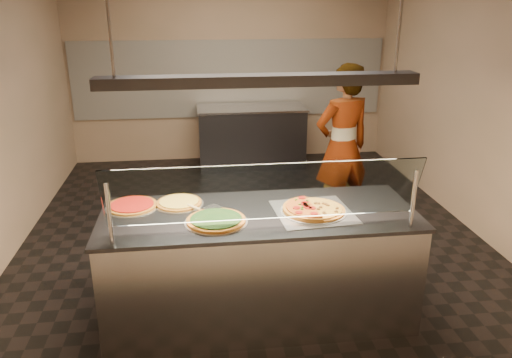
{
  "coord_description": "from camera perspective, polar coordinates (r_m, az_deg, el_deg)",
  "views": [
    {
      "loc": [
        -0.6,
        -4.96,
        2.5
      ],
      "look_at": [
        -0.09,
        -0.92,
        1.02
      ],
      "focal_mm": 35.0,
      "sensor_mm": 36.0,
      "label": 1
    }
  ],
  "objects": [
    {
      "name": "pizza_spinach",
      "position": [
        3.73,
        -4.59,
        -4.71
      ],
      "size": [
        0.47,
        0.47,
        0.03
      ],
      "color": "silver",
      "rests_on": "serving_counter"
    },
    {
      "name": "wall_right",
      "position": [
        5.94,
        24.76,
        8.48
      ],
      "size": [
        0.02,
        6.0,
        3.0
      ],
      "primitive_type": "cube",
      "color": "#A28269",
      "rests_on": "ground"
    },
    {
      "name": "half_pizza_sausage",
      "position": [
        3.93,
        8.25,
        -3.32
      ],
      "size": [
        0.28,
        0.5,
        0.04
      ],
      "color": "brown",
      "rests_on": "perforated_tray"
    },
    {
      "name": "pizza_cheese",
      "position": [
        4.08,
        -8.78,
        -2.65
      ],
      "size": [
        0.39,
        0.39,
        0.03
      ],
      "color": "silver",
      "rests_on": "serving_counter"
    },
    {
      "name": "half_pizza_pepperoni",
      "position": [
        3.88,
        4.93,
        -3.41
      ],
      "size": [
        0.28,
        0.5,
        0.05
      ],
      "color": "brown",
      "rests_on": "perforated_tray"
    },
    {
      "name": "heat_lamp_housing",
      "position": [
        3.6,
        0.4,
        11.21
      ],
      "size": [
        2.3,
        0.18,
        0.08
      ],
      "primitive_type": "cube",
      "color": "#303034",
      "rests_on": "ceiling"
    },
    {
      "name": "perforated_tray",
      "position": [
        3.91,
        6.57,
        -3.69
      ],
      "size": [
        0.63,
        0.63,
        0.01
      ],
      "color": "silver",
      "rests_on": "serving_counter"
    },
    {
      "name": "worker",
      "position": [
        5.65,
        9.82,
        3.57
      ],
      "size": [
        0.78,
        0.62,
        1.86
      ],
      "primitive_type": "imported",
      "rotation": [
        0.0,
        0.0,
        3.44
      ],
      "color": "#31303A",
      "rests_on": "ground"
    },
    {
      "name": "tile_band",
      "position": [
        8.05,
        -2.96,
        11.37
      ],
      "size": [
        4.9,
        0.02,
        1.2
      ],
      "primitive_type": "cube",
      "color": "silver",
      "rests_on": "wall_back"
    },
    {
      "name": "wall_front",
      "position": [
        2.27,
        8.93,
        -6.36
      ],
      "size": [
        5.0,
        0.02,
        3.0
      ],
      "primitive_type": "cube",
      "color": "#A28269",
      "rests_on": "ground"
    },
    {
      "name": "prep_table",
      "position": [
        7.83,
        -0.54,
        4.91
      ],
      "size": [
        1.66,
        0.74,
        0.93
      ],
      "color": "#303034",
      "rests_on": "ground"
    },
    {
      "name": "sneeze_guard",
      "position": [
        3.46,
        1.13,
        -1.62
      ],
      "size": [
        2.21,
        0.18,
        0.54
      ],
      "color": "#B7B7BC",
      "rests_on": "serving_counter"
    },
    {
      "name": "serving_counter",
      "position": [
        4.09,
        0.35,
        -9.79
      ],
      "size": [
        2.45,
        0.94,
        0.93
      ],
      "color": "#B7B7BC",
      "rests_on": "ground"
    },
    {
      "name": "pizza_spatula",
      "position": [
        3.93,
        -6.23,
        -3.22
      ],
      "size": [
        0.28,
        0.17,
        0.02
      ],
      "color": "#B7B7BC",
      "rests_on": "pizza_spinach"
    },
    {
      "name": "ground",
      "position": [
        5.59,
        -0.32,
        -6.71
      ],
      "size": [
        5.0,
        6.0,
        0.02
      ],
      "primitive_type": "cube",
      "color": "black",
      "rests_on": "ground"
    },
    {
      "name": "pizza_tomato",
      "position": [
        4.1,
        -13.97,
        -2.93
      ],
      "size": [
        0.42,
        0.42,
        0.03
      ],
      "color": "silver",
      "rests_on": "serving_counter"
    },
    {
      "name": "wall_back",
      "position": [
        8.05,
        -3.0,
        12.81
      ],
      "size": [
        5.0,
        0.02,
        3.0
      ],
      "primitive_type": "cube",
      "color": "#A28269",
      "rests_on": "ground"
    }
  ]
}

